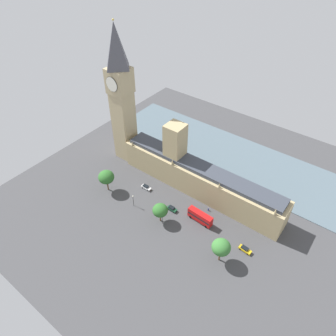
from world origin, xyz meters
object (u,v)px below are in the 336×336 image
(parliament_building, at_px, (197,176))
(car_yellow_cab_kerbside, at_px, (245,249))
(car_white_by_river_gate, at_px, (146,187))
(pedestrian_leading, at_px, (208,209))
(plane_tree_far_end, at_px, (160,210))
(plane_tree_corner, at_px, (221,247))
(plane_tree_midblock, at_px, (106,177))
(double_decker_bus_near_tower, at_px, (200,217))
(street_lamp_under_trees, at_px, (133,199))
(car_dark_green_trailing, at_px, (172,209))
(street_lamp_opposite_hall, at_px, (162,216))
(clock_tower, at_px, (121,95))

(parliament_building, relative_size, car_yellow_cab_kerbside, 15.37)
(car_white_by_river_gate, height_order, car_yellow_cab_kerbside, same)
(pedestrian_leading, distance_m, plane_tree_far_end, 20.86)
(plane_tree_corner, relative_size, plane_tree_midblock, 0.99)
(double_decker_bus_near_tower, bearing_deg, street_lamp_under_trees, -66.57)
(car_dark_green_trailing, xyz_separation_m, plane_tree_midblock, (7.30, -29.32, 6.51))
(double_decker_bus_near_tower, distance_m, car_yellow_cab_kerbside, 20.56)
(car_yellow_cab_kerbside, relative_size, plane_tree_corner, 0.48)
(street_lamp_opposite_hall, height_order, street_lamp_under_trees, street_lamp_opposite_hall)
(plane_tree_corner, bearing_deg, car_yellow_cab_kerbside, 147.82)
(plane_tree_midblock, relative_size, street_lamp_opposite_hall, 1.57)
(clock_tower, height_order, street_lamp_under_trees, clock_tower)
(plane_tree_corner, relative_size, street_lamp_opposite_hall, 1.56)
(pedestrian_leading, height_order, plane_tree_midblock, plane_tree_midblock)
(plane_tree_midblock, height_order, street_lamp_under_trees, plane_tree_midblock)
(plane_tree_corner, relative_size, street_lamp_under_trees, 1.75)
(plane_tree_midblock, height_order, street_lamp_opposite_hall, plane_tree_midblock)
(plane_tree_far_end, relative_size, plane_tree_midblock, 0.84)
(car_white_by_river_gate, bearing_deg, clock_tower, -118.75)
(street_lamp_opposite_hall, xyz_separation_m, street_lamp_under_trees, (-0.21, -15.24, -0.44))
(car_yellow_cab_kerbside, bearing_deg, plane_tree_corner, -26.64)
(plane_tree_far_end, xyz_separation_m, street_lamp_under_trees, (0.43, -13.77, -1.95))
(plane_tree_far_end, relative_size, street_lamp_under_trees, 1.49)
(car_dark_green_trailing, distance_m, plane_tree_midblock, 30.91)
(car_white_by_river_gate, relative_size, plane_tree_midblock, 0.45)
(plane_tree_far_end, bearing_deg, plane_tree_midblock, -89.70)
(plane_tree_far_end, bearing_deg, street_lamp_opposite_hall, 66.21)
(car_white_by_river_gate, distance_m, plane_tree_midblock, 17.83)
(double_decker_bus_near_tower, xyz_separation_m, plane_tree_corner, (10.61, 14.83, 4.74))
(car_white_by_river_gate, height_order, street_lamp_opposite_hall, street_lamp_opposite_hall)
(clock_tower, bearing_deg, plane_tree_corner, 69.79)
(pedestrian_leading, height_order, plane_tree_far_end, plane_tree_far_end)
(car_white_by_river_gate, relative_size, plane_tree_far_end, 0.53)
(car_dark_green_trailing, height_order, double_decker_bus_near_tower, double_decker_bus_near_tower)
(pedestrian_leading, bearing_deg, car_white_by_river_gate, -143.90)
(clock_tower, bearing_deg, street_lamp_under_trees, 47.22)
(plane_tree_midblock, distance_m, street_lamp_under_trees, 15.59)
(parliament_building, height_order, street_lamp_opposite_hall, parliament_building)
(car_white_by_river_gate, height_order, car_dark_green_trailing, same)
(clock_tower, bearing_deg, car_dark_green_trailing, 67.99)
(car_white_by_river_gate, distance_m, car_yellow_cab_kerbside, 49.16)
(pedestrian_leading, distance_m, plane_tree_midblock, 44.85)
(parliament_building, relative_size, street_lamp_under_trees, 12.84)
(plane_tree_midblock, bearing_deg, plane_tree_far_end, 90.30)
(clock_tower, xyz_separation_m, street_lamp_under_trees, (23.58, 25.48, -28.80))
(clock_tower, relative_size, pedestrian_leading, 40.70)
(double_decker_bus_near_tower, bearing_deg, car_yellow_cab_kerbside, 88.38)
(car_white_by_river_gate, bearing_deg, double_decker_bus_near_tower, 88.05)
(parliament_building, bearing_deg, clock_tower, -89.80)
(double_decker_bus_near_tower, distance_m, plane_tree_midblock, 42.86)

